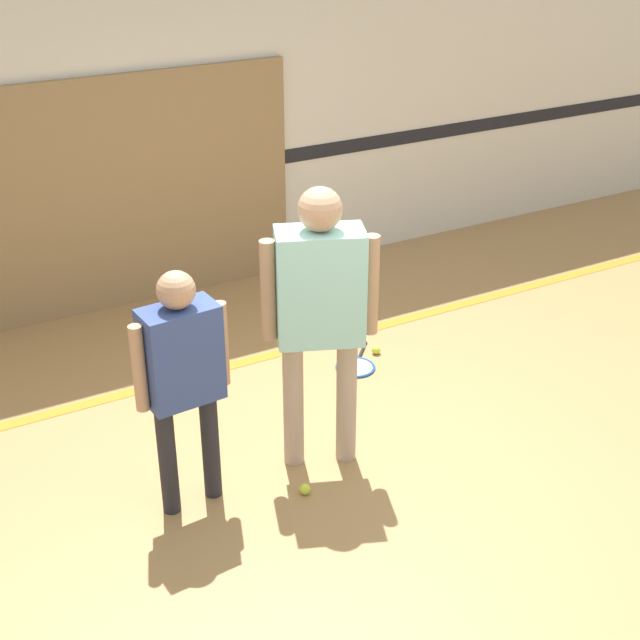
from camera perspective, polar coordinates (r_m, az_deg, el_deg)
The scene contains 9 objects.
ground_plane at distance 5.46m, azimuth 1.48°, elevation -9.62°, with size 16.00×16.00×0.00m, color #A87F4C.
wall_back at distance 7.22m, azimuth -10.39°, elevation 13.44°, with size 16.00×0.07×3.20m.
wall_panel at distance 7.25m, azimuth -12.33°, elevation 7.86°, with size 2.80×0.05×1.87m.
floor_stripe at distance 6.56m, azimuth -5.04°, elevation -2.74°, with size 14.40×0.10×0.01m.
person_instructor at distance 4.99m, azimuth 0.00°, elevation 1.22°, with size 0.62×0.43×1.75m.
person_student_left at distance 4.77m, azimuth -8.81°, elevation -2.99°, with size 0.55×0.25×1.45m.
racket_spare_on_floor at distance 6.49m, azimuth 2.32°, elevation -2.94°, with size 0.47×0.50×0.03m.
tennis_ball_near_instructor at distance 5.26m, azimuth -0.97°, elevation -10.77°, with size 0.07×0.07×0.07m, color #CCE038.
tennis_ball_by_spare_racket at distance 6.65m, azimuth 3.62°, elevation -1.92°, with size 0.07×0.07×0.07m, color #CCE038.
Camera 1 is at (-2.22, -3.75, 3.28)m, focal length 50.00 mm.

